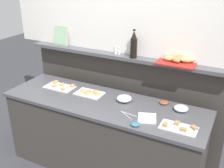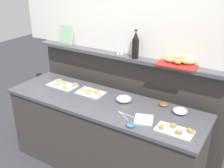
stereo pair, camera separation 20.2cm
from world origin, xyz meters
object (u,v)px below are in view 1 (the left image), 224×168
sandwich_platter_front (60,86)px  salt_shaker (116,50)px  sandwich_platter_rear (90,93)px  glass_bowl_large (181,108)px  condiment_bowl_dark (164,102)px  wine_bottle_dark (134,45)px  sandwich_platter_side (179,127)px  glass_bowl_medium (124,99)px  napkin_stack (147,118)px  condiment_bowl_cream (135,124)px  pepper_shaker (119,51)px  framed_picture (61,35)px  serving_tongs (127,114)px  bread_basket (177,59)px

sandwich_platter_front → salt_shaker: (0.56, 0.35, 0.43)m
sandwich_platter_front → sandwich_platter_rear: bearing=0.7°
sandwich_platter_rear → glass_bowl_large: glass_bowl_large is taller
condiment_bowl_dark → wine_bottle_dark: 0.70m
sandwich_platter_side → salt_shaker: bearing=147.8°
glass_bowl_medium → napkin_stack: bearing=-34.3°
glass_bowl_medium → condiment_bowl_cream: 0.49m
wine_bottle_dark → napkin_stack: bearing=-54.5°
pepper_shaker → framed_picture: (-0.84, 0.04, 0.08)m
sandwich_platter_front → framed_picture: (-0.23, 0.39, 0.51)m
glass_bowl_large → framed_picture: bearing=169.9°
sandwich_platter_front → framed_picture: bearing=121.0°
serving_tongs → salt_shaker: salt_shaker is taller
framed_picture → condiment_bowl_cream: bearing=-29.2°
salt_shaker → bread_basket: salt_shaker is taller
glass_bowl_large → serving_tongs: size_ratio=0.77×
condiment_bowl_dark → serving_tongs: 0.46m
condiment_bowl_cream → condiment_bowl_dark: 0.54m
condiment_bowl_dark → framed_picture: size_ratio=0.39×
sandwich_platter_rear → pepper_shaker: (0.20, 0.35, 0.43)m
sandwich_platter_rear → framed_picture: 0.91m
glass_bowl_large → glass_bowl_medium: size_ratio=0.88×
sandwich_platter_front → napkin_stack: (1.18, -0.21, -0.00)m
sandwich_platter_rear → serving_tongs: bearing=-22.2°
sandwich_platter_side → wine_bottle_dark: wine_bottle_dark is taller
glass_bowl_large → napkin_stack: (-0.25, -0.31, -0.02)m
condiment_bowl_cream → sandwich_platter_rear: bearing=152.5°
wine_bottle_dark → framed_picture: wine_bottle_dark is taller
sandwich_platter_side → napkin_stack: bearing=176.6°
condiment_bowl_dark → serving_tongs: (-0.25, -0.39, -0.01)m
glass_bowl_large → salt_shaker: salt_shaker is taller
napkin_stack → salt_shaker: (-0.62, 0.57, 0.43)m
pepper_shaker → framed_picture: 0.85m
condiment_bowl_cream → condiment_bowl_dark: bearing=78.7°
condiment_bowl_dark → pepper_shaker: pepper_shaker is taller
condiment_bowl_dark → pepper_shaker: 0.78m
sandwich_platter_rear → glass_bowl_medium: glass_bowl_medium is taller
wine_bottle_dark → serving_tongs: bearing=-71.6°
pepper_shaker → napkin_stack: bearing=-44.6°
sandwich_platter_side → serving_tongs: sandwich_platter_side is taller
glass_bowl_large → salt_shaker: 0.99m
sandwich_platter_front → glass_bowl_medium: size_ratio=2.18×
condiment_bowl_dark → serving_tongs: condiment_bowl_dark is taller
sandwich_platter_rear → wine_bottle_dark: bearing=39.2°
bread_basket → framed_picture: 1.51m
wine_bottle_dark → condiment_bowl_cream: bearing=-64.7°
sandwich_platter_side → serving_tongs: size_ratio=1.77×
glass_bowl_large → bread_basket: 0.52m
sandwich_platter_side → napkin_stack: 0.31m
serving_tongs → napkin_stack: (0.20, 0.02, 0.01)m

